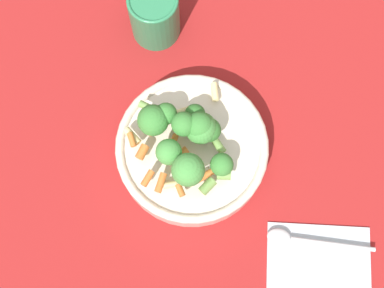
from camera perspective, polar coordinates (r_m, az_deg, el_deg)
The scene contains 6 objects.
ground_plane at distance 0.86m, azimuth 0.00°, elevation -1.06°, with size 3.00×3.00×0.00m, color maroon.
bowl at distance 0.83m, azimuth 0.00°, elevation -0.59°, with size 0.23×0.23×0.05m.
pasta_salad at distance 0.77m, azimuth -0.73°, elevation 0.71°, with size 0.17×0.19×0.08m.
cup at distance 0.89m, azimuth -4.03°, elevation 13.61°, with size 0.08×0.08×0.10m.
napkin at distance 0.85m, azimuth 13.38°, elevation -11.80°, with size 0.16×0.11×0.01m.
spoon at distance 0.84m, azimuth 11.49°, elevation -9.98°, with size 0.16×0.03×0.01m.
Camera 1 is at (0.02, -0.20, 0.83)m, focal length 50.00 mm.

